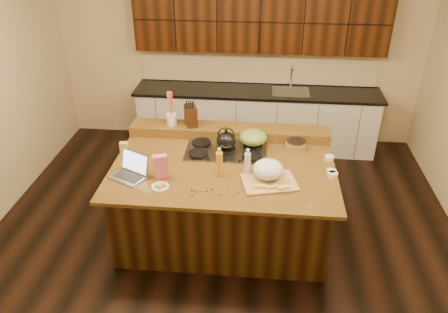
# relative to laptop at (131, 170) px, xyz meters

# --- Properties ---
(room) EXTENTS (5.52, 5.02, 2.72)m
(room) POSITION_rel_laptop_xyz_m (0.93, 0.29, 0.36)
(room) COLOR black
(room) RESTS_ON ground
(island) EXTENTS (2.40, 1.60, 0.92)m
(island) POSITION_rel_laptop_xyz_m (0.93, 0.29, -0.52)
(island) COLOR black
(island) RESTS_ON ground
(back_ledge) EXTENTS (2.40, 0.30, 0.12)m
(back_ledge) POSITION_rel_laptop_xyz_m (0.93, 0.99, -0.01)
(back_ledge) COLOR black
(back_ledge) RESTS_ON island
(cooktop) EXTENTS (0.92, 0.52, 0.05)m
(cooktop) POSITION_rel_laptop_xyz_m (0.93, 0.59, -0.05)
(cooktop) COLOR gray
(cooktop) RESTS_ON island
(back_counter) EXTENTS (3.70, 0.66, 2.40)m
(back_counter) POSITION_rel_laptop_xyz_m (1.23, 2.52, -0.00)
(back_counter) COLOR silver
(back_counter) RESTS_ON ground
(kettle) EXTENTS (0.25, 0.25, 0.20)m
(kettle) POSITION_rel_laptop_xyz_m (0.93, 0.59, 0.08)
(kettle) COLOR black
(kettle) RESTS_ON cooktop
(green_bowl) EXTENTS (0.33, 0.33, 0.17)m
(green_bowl) POSITION_rel_laptop_xyz_m (1.23, 0.72, 0.07)
(green_bowl) COLOR olive
(green_bowl) RESTS_ON cooktop
(laptop) EXTENTS (0.44, 0.40, 0.24)m
(laptop) POSITION_rel_laptop_xyz_m (0.00, 0.00, 0.00)
(laptop) COLOR #B7B7BC
(laptop) RESTS_ON island
(oil_bottle) EXTENTS (0.09, 0.09, 0.27)m
(oil_bottle) POSITION_rel_laptop_xyz_m (0.91, 0.09, 0.07)
(oil_bottle) COLOR orange
(oil_bottle) RESTS_ON island
(vinegar_bottle) EXTENTS (0.07, 0.07, 0.25)m
(vinegar_bottle) POSITION_rel_laptop_xyz_m (1.19, 0.14, 0.06)
(vinegar_bottle) COLOR silver
(vinegar_bottle) RESTS_ON island
(wooden_tray) EXTENTS (0.61, 0.51, 0.22)m
(wooden_tray) POSITION_rel_laptop_xyz_m (1.41, 0.04, 0.03)
(wooden_tray) COLOR tan
(wooden_tray) RESTS_ON island
(ramekin_a) EXTENTS (0.13, 0.13, 0.04)m
(ramekin_a) POSITION_rel_laptop_xyz_m (2.08, 0.18, -0.04)
(ramekin_a) COLOR white
(ramekin_a) RESTS_ON island
(ramekin_b) EXTENTS (0.13, 0.13, 0.04)m
(ramekin_b) POSITION_rel_laptop_xyz_m (2.08, 0.52, -0.04)
(ramekin_b) COLOR white
(ramekin_b) RESTS_ON island
(ramekin_c) EXTENTS (0.12, 0.12, 0.04)m
(ramekin_c) POSITION_rel_laptop_xyz_m (2.07, 0.23, -0.04)
(ramekin_c) COLOR white
(ramekin_c) RESTS_ON island
(strainer_bowl) EXTENTS (0.24, 0.24, 0.09)m
(strainer_bowl) POSITION_rel_laptop_xyz_m (1.72, 0.72, -0.02)
(strainer_bowl) COLOR #996B3F
(strainer_bowl) RESTS_ON island
(kitchen_timer) EXTENTS (0.10, 0.10, 0.07)m
(kitchen_timer) POSITION_rel_laptop_xyz_m (1.81, -0.32, -0.03)
(kitchen_timer) COLOR silver
(kitchen_timer) RESTS_ON island
(pink_bag) EXTENTS (0.16, 0.12, 0.26)m
(pink_bag) POSITION_rel_laptop_xyz_m (0.32, -0.01, 0.06)
(pink_bag) COLOR #C95E80
(pink_bag) RESTS_ON island
(candy_plate) EXTENTS (0.19, 0.19, 0.01)m
(candy_plate) POSITION_rel_laptop_xyz_m (0.34, -0.19, -0.06)
(candy_plate) COLOR white
(candy_plate) RESTS_ON island
(package_box) EXTENTS (0.10, 0.07, 0.12)m
(package_box) POSITION_rel_laptop_xyz_m (-0.22, 0.47, -0.00)
(package_box) COLOR gold
(package_box) RESTS_ON island
(utensil_crock) EXTENTS (0.16, 0.16, 0.14)m
(utensil_crock) POSITION_rel_laptop_xyz_m (0.23, 0.99, 0.12)
(utensil_crock) COLOR white
(utensil_crock) RESTS_ON back_ledge
(knife_block) EXTENTS (0.19, 0.23, 0.25)m
(knife_block) POSITION_rel_laptop_xyz_m (0.47, 0.99, 0.18)
(knife_block) COLOR black
(knife_block) RESTS_ON back_ledge
(gumdrop_0) EXTENTS (0.02, 0.02, 0.02)m
(gumdrop_0) POSITION_rel_laptop_xyz_m (0.86, -0.18, -0.06)
(gumdrop_0) COLOR red
(gumdrop_0) RESTS_ON island
(gumdrop_1) EXTENTS (0.02, 0.02, 0.02)m
(gumdrop_1) POSITION_rel_laptop_xyz_m (1.13, -0.21, -0.06)
(gumdrop_1) COLOR #198C26
(gumdrop_1) RESTS_ON island
(gumdrop_2) EXTENTS (0.02, 0.02, 0.02)m
(gumdrop_2) POSITION_rel_laptop_xyz_m (0.67, -0.23, -0.06)
(gumdrop_2) COLOR red
(gumdrop_2) RESTS_ON island
(gumdrop_3) EXTENTS (0.02, 0.02, 0.02)m
(gumdrop_3) POSITION_rel_laptop_xyz_m (0.71, -0.23, -0.06)
(gumdrop_3) COLOR #198C26
(gumdrop_3) RESTS_ON island
(gumdrop_4) EXTENTS (0.02, 0.02, 0.02)m
(gumdrop_4) POSITION_rel_laptop_xyz_m (0.68, -0.31, -0.06)
(gumdrop_4) COLOR red
(gumdrop_4) RESTS_ON island
(gumdrop_5) EXTENTS (0.02, 0.02, 0.02)m
(gumdrop_5) POSITION_rel_laptop_xyz_m (0.76, -0.23, -0.06)
(gumdrop_5) COLOR #198C26
(gumdrop_5) RESTS_ON island
(gumdrop_6) EXTENTS (0.02, 0.02, 0.02)m
(gumdrop_6) POSITION_rel_laptop_xyz_m (0.81, -0.22, -0.06)
(gumdrop_6) COLOR red
(gumdrop_6) RESTS_ON island
(gumdrop_7) EXTENTS (0.02, 0.02, 0.02)m
(gumdrop_7) POSITION_rel_laptop_xyz_m (1.08, -0.28, -0.06)
(gumdrop_7) COLOR #198C26
(gumdrop_7) RESTS_ON island
(gumdrop_8) EXTENTS (0.02, 0.02, 0.02)m
(gumdrop_8) POSITION_rel_laptop_xyz_m (1.13, -0.20, -0.06)
(gumdrop_8) COLOR red
(gumdrop_8) RESTS_ON island
(gumdrop_9) EXTENTS (0.02, 0.02, 0.02)m
(gumdrop_9) POSITION_rel_laptop_xyz_m (0.70, -0.10, -0.06)
(gumdrop_9) COLOR #198C26
(gumdrop_9) RESTS_ON island
(gumdrop_10) EXTENTS (0.02, 0.02, 0.02)m
(gumdrop_10) POSITION_rel_laptop_xyz_m (0.66, -0.20, -0.06)
(gumdrop_10) COLOR red
(gumdrop_10) RESTS_ON island
(gumdrop_11) EXTENTS (0.02, 0.02, 0.02)m
(gumdrop_11) POSITION_rel_laptop_xyz_m (0.87, -0.28, -0.06)
(gumdrop_11) COLOR #198C26
(gumdrop_11) RESTS_ON island
(gumdrop_12) EXTENTS (0.02, 0.02, 0.02)m
(gumdrop_12) POSITION_rel_laptop_xyz_m (0.94, -0.27, -0.06)
(gumdrop_12) COLOR red
(gumdrop_12) RESTS_ON island
(gumdrop_13) EXTENTS (0.02, 0.02, 0.02)m
(gumdrop_13) POSITION_rel_laptop_xyz_m (1.02, -0.09, -0.06)
(gumdrop_13) COLOR #198C26
(gumdrop_13) RESTS_ON island
(gumdrop_14) EXTENTS (0.02, 0.02, 0.02)m
(gumdrop_14) POSITION_rel_laptop_xyz_m (0.71, -0.24, -0.06)
(gumdrop_14) COLOR red
(gumdrop_14) RESTS_ON island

